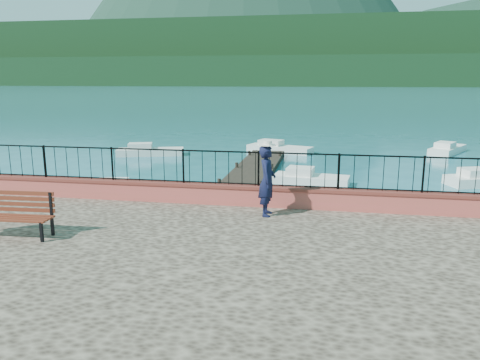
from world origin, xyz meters
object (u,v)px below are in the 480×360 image
(boat_3, at_px, (150,149))
(boat_4, at_px, (280,146))
(person, at_px, (267,181))
(park_bench, at_px, (13,224))
(boat_0, at_px, (125,189))
(boat_1, at_px, (311,176))
(boat_5, at_px, (448,147))

(boat_3, distance_m, boat_4, 8.37)
(person, distance_m, boat_3, 18.51)
(park_bench, distance_m, boat_0, 8.22)
(boat_1, distance_m, boat_5, 13.81)
(person, distance_m, boat_5, 22.28)
(park_bench, relative_size, boat_4, 0.43)
(park_bench, xyz_separation_m, boat_1, (6.36, 11.97, -1.10))
(park_bench, height_order, boat_4, park_bench)
(park_bench, distance_m, boat_4, 21.71)
(person, xyz_separation_m, boat_0, (-6.43, 5.34, -1.73))
(boat_3, bearing_deg, person, -76.17)
(park_bench, distance_m, boat_3, 19.04)
(boat_0, relative_size, boat_5, 0.89)
(boat_4, xyz_separation_m, boat_5, (10.76, 1.62, 0.00))
(park_bench, relative_size, boat_3, 0.45)
(person, height_order, boat_0, person)
(boat_3, xyz_separation_m, boat_5, (18.68, 4.33, 0.00))
(boat_3, bearing_deg, park_bench, -94.95)
(park_bench, height_order, boat_3, park_bench)
(park_bench, bearing_deg, boat_4, 76.39)
(park_bench, xyz_separation_m, boat_5, (14.76, 22.93, -1.10))
(park_bench, relative_size, person, 1.00)
(boat_0, bearing_deg, boat_4, 57.58)
(boat_0, xyz_separation_m, boat_4, (4.94, 13.22, 0.00))
(boat_1, height_order, boat_3, same)
(person, relative_size, boat_3, 0.45)
(park_bench, height_order, person, person)
(boat_0, xyz_separation_m, boat_3, (-2.98, 10.51, 0.00))
(park_bench, xyz_separation_m, boat_0, (-0.94, 8.09, -1.10))
(boat_5, bearing_deg, boat_1, 172.16)
(person, distance_m, boat_0, 8.53)
(boat_1, bearing_deg, park_bench, -110.55)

